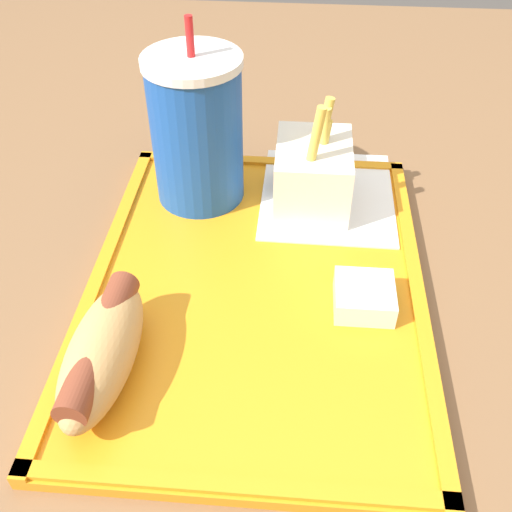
{
  "coord_description": "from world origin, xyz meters",
  "views": [
    {
      "loc": [
        -0.37,
        -0.05,
        1.09
      ],
      "look_at": [
        0.0,
        -0.02,
        0.76
      ],
      "focal_mm": 42.0,
      "sensor_mm": 36.0,
      "label": 1
    }
  ],
  "objects_px": {
    "soda_cup": "(197,130)",
    "sauce_cup_mayo": "(364,296)",
    "hot_dog_far": "(102,350)",
    "fries_carton": "(313,174)"
  },
  "relations": [
    {
      "from": "hot_dog_far",
      "to": "fries_carton",
      "type": "xyz_separation_m",
      "value": [
        0.22,
        -0.15,
        0.01
      ]
    },
    {
      "from": "sauce_cup_mayo",
      "to": "soda_cup",
      "type": "bearing_deg",
      "value": 47.12
    },
    {
      "from": "soda_cup",
      "to": "sauce_cup_mayo",
      "type": "distance_m",
      "value": 0.22
    },
    {
      "from": "hot_dog_far",
      "to": "sauce_cup_mayo",
      "type": "bearing_deg",
      "value": -66.54
    },
    {
      "from": "hot_dog_far",
      "to": "sauce_cup_mayo",
      "type": "distance_m",
      "value": 0.21
    },
    {
      "from": "fries_carton",
      "to": "hot_dog_far",
      "type": "bearing_deg",
      "value": 146.32
    },
    {
      "from": "fries_carton",
      "to": "sauce_cup_mayo",
      "type": "distance_m",
      "value": 0.15
    },
    {
      "from": "soda_cup",
      "to": "sauce_cup_mayo",
      "type": "height_order",
      "value": "soda_cup"
    },
    {
      "from": "sauce_cup_mayo",
      "to": "fries_carton",
      "type": "bearing_deg",
      "value": 17.92
    },
    {
      "from": "hot_dog_far",
      "to": "sauce_cup_mayo",
      "type": "relative_size",
      "value": 2.81
    }
  ]
}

